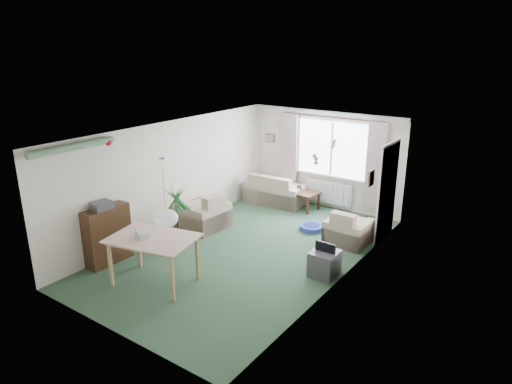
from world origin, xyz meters
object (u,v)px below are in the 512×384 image
Objects in this scene: armchair_corner at (349,226)px; houseplant at (178,217)px; bookshelf at (108,235)px; pet_bed at (312,227)px; tv_cube at (325,263)px; coffee_table at (298,199)px; dining_table at (155,261)px; sofa at (276,188)px; armchair_left at (204,210)px.

armchair_corner is 0.63× the size of houseplant.
bookshelf is 4.30m from pet_bed.
armchair_corner is 1.65× the size of tv_cube.
dining_table is at bearing -91.63° from coffee_table.
sofa is at bearing 134.90° from tv_cube.
armchair_corner is (2.58, -1.25, -0.02)m from sofa.
dining_table is at bearing -106.73° from pet_bed.
armchair_left is 2.32m from bookshelf.
dining_table reaches higher than sofa.
sofa is at bearing 180.00° from coffee_table.
armchair_corner is at bearing 45.26° from bookshelf.
coffee_table is (-1.90, 1.25, -0.14)m from armchair_corner.
tv_cube is (0.22, -1.51, -0.14)m from armchair_corner.
sofa is at bearing 87.81° from houseplant.
tv_cube is 2.07m from pet_bed.
bookshelf is (-3.32, -3.37, 0.18)m from armchair_corner.
armchair_corner is at bearing -11.31° from pet_bed.
houseplant is (-0.81, -3.40, 0.42)m from coffee_table.
dining_table is 2.96m from tv_cube.
armchair_corner is 3.98m from dining_table.
sofa is 1.16× the size of dining_table.
bookshelf is at bearing 77.57° from sofa.
tv_cube is at bearing -55.45° from pet_bed.
coffee_table is at bearing 88.37° from dining_table.
armchair_left is 0.92× the size of coffee_table.
armchair_left is (-2.98, -1.08, 0.05)m from armchair_corner.
dining_table is at bearing 26.20° from armchair_left.
armchair_left is at bearing 81.35° from bookshelf.
coffee_table reaches higher than pet_bed.
pet_bed is (0.95, -1.06, -0.17)m from coffee_table.
bookshelf is 1.37m from houseplant.
bookshelf reaches higher than coffee_table.
dining_table is (0.68, -1.27, -0.24)m from houseplant.
tv_cube is at bearing 40.27° from dining_table.
sofa is 2.86m from armchair_corner.
houseplant reaches higher than bookshelf.
armchair_corner is 4.73m from bookshelf.
sofa is at bearing 96.67° from dining_table.
coffee_table is (0.68, 0.00, -0.16)m from sofa.
pet_bed is at bearing 143.57° from sofa.
armchair_left is 2.53m from dining_table.
coffee_table is 0.76× the size of dining_table.
houseplant is 2.99m from pet_bed.
sofa is 2.36m from armchair_left.
bookshelf reaches higher than sofa.
armchair_left reaches higher than tv_cube.
houseplant is (0.27, -1.07, 0.23)m from armchair_left.
tv_cube is at bearing 99.68° from armchair_corner.
sofa reaches higher than tv_cube.
tv_cube reaches higher than pet_bed.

